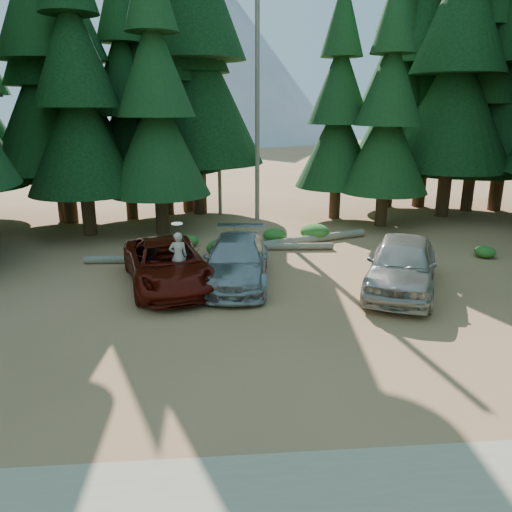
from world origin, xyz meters
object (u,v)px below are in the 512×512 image
at_px(silver_minivan_right, 402,264).
at_px(red_pickup, 167,264).
at_px(log_right, 313,239).
at_px(silver_minivan_center, 237,260).
at_px(log_left, 139,259).
at_px(frisbee_player, 178,256).
at_px(log_mid, 291,246).

bearing_deg(silver_minivan_right, red_pickup, -164.10).
bearing_deg(red_pickup, log_right, 26.02).
height_order(silver_minivan_center, log_left, silver_minivan_center).
bearing_deg(frisbee_player, red_pickup, -61.85).
relative_size(silver_minivan_right, log_mid, 1.48).
distance_m(frisbee_player, log_left, 3.89).
bearing_deg(log_mid, silver_minivan_center, -120.50).
bearing_deg(silver_minivan_center, red_pickup, -169.67).
bearing_deg(silver_minivan_center, log_left, 152.66).
distance_m(red_pickup, log_mid, 6.40).
bearing_deg(log_right, red_pickup, -160.35).
relative_size(silver_minivan_center, log_right, 0.98).
height_order(log_left, log_right, log_right).
relative_size(silver_minivan_center, log_mid, 1.48).
height_order(log_left, log_mid, log_left).
height_order(red_pickup, frisbee_player, frisbee_player).
bearing_deg(frisbee_player, silver_minivan_center, -167.28).
distance_m(red_pickup, frisbee_player, 0.85).
bearing_deg(log_mid, log_left, -165.16).
distance_m(silver_minivan_right, log_left, 10.04).
distance_m(silver_minivan_center, log_mid, 4.66).
relative_size(silver_minivan_right, frisbee_player, 2.76).
bearing_deg(log_left, silver_minivan_center, -31.75).
xyz_separation_m(silver_minivan_right, log_right, (-1.76, 6.30, -0.74)).
height_order(frisbee_player, log_left, frisbee_player).
distance_m(red_pickup, silver_minivan_right, 7.95).
xyz_separation_m(log_left, log_mid, (6.32, 1.35, -0.00)).
height_order(silver_minivan_right, log_left, silver_minivan_right).
distance_m(log_left, log_mid, 6.46).
distance_m(frisbee_player, log_right, 8.12).
xyz_separation_m(red_pickup, log_left, (-1.38, 2.68, -0.62)).
relative_size(silver_minivan_right, log_right, 0.97).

